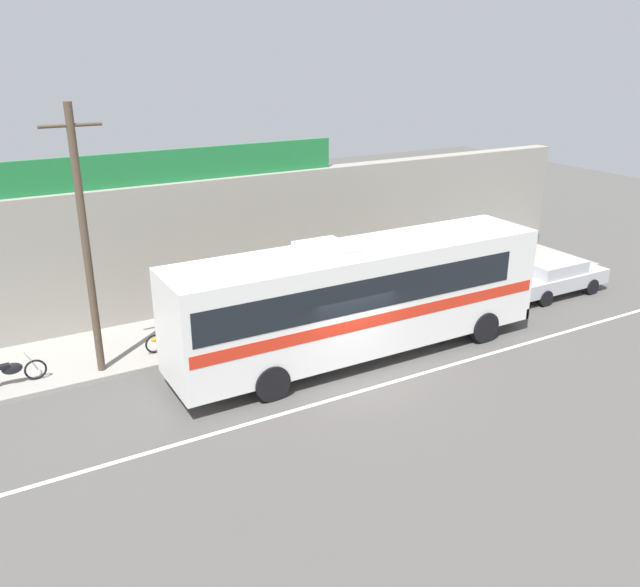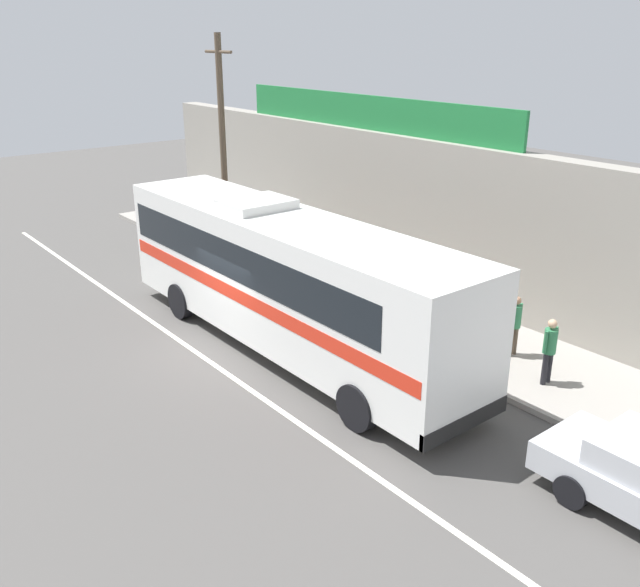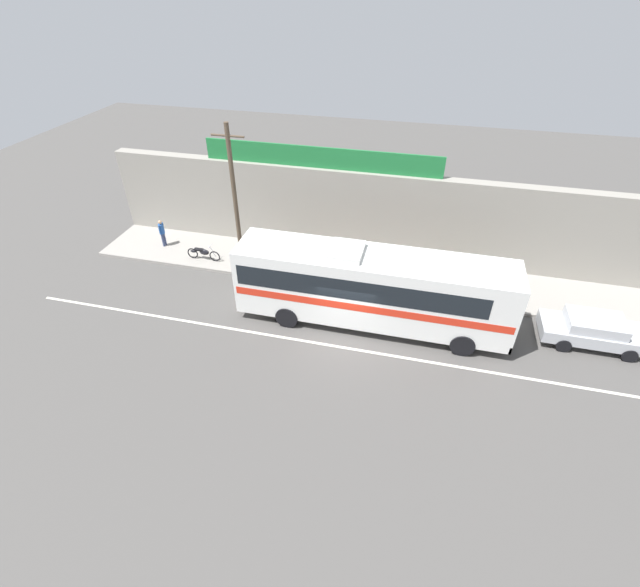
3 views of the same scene
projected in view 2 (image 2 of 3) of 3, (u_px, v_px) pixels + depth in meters
ground_plane at (229, 348)px, 18.02m from camera, size 70.00×70.00×0.00m
sidewalk_slab at (373, 301)px, 21.03m from camera, size 30.00×3.60×0.14m
storefront_facade at (426, 216)px, 21.46m from camera, size 30.00×0.70×4.80m
storefront_billboard at (365, 112)px, 22.55m from camera, size 12.67×0.12×1.10m
road_center_stripe at (202, 356)px, 17.55m from camera, size 30.00×0.14×0.01m
intercity_bus at (283, 274)px, 17.35m from camera, size 12.08×2.62×3.78m
utility_pole at (223, 147)px, 23.50m from camera, size 1.60×0.22×7.68m
motorcycle_black at (202, 230)px, 26.73m from camera, size 1.94×0.56×0.94m
motorcycle_green at (272, 259)px, 23.26m from camera, size 1.86×0.56×0.94m
pedestrian_far_right at (186, 201)px, 29.20m from camera, size 0.30×0.48×1.61m
pedestrian_by_curb at (515, 322)px, 17.01m from camera, size 0.30×0.48×1.59m
pedestrian_far_left at (550, 347)px, 15.61m from camera, size 0.30×0.48×1.61m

